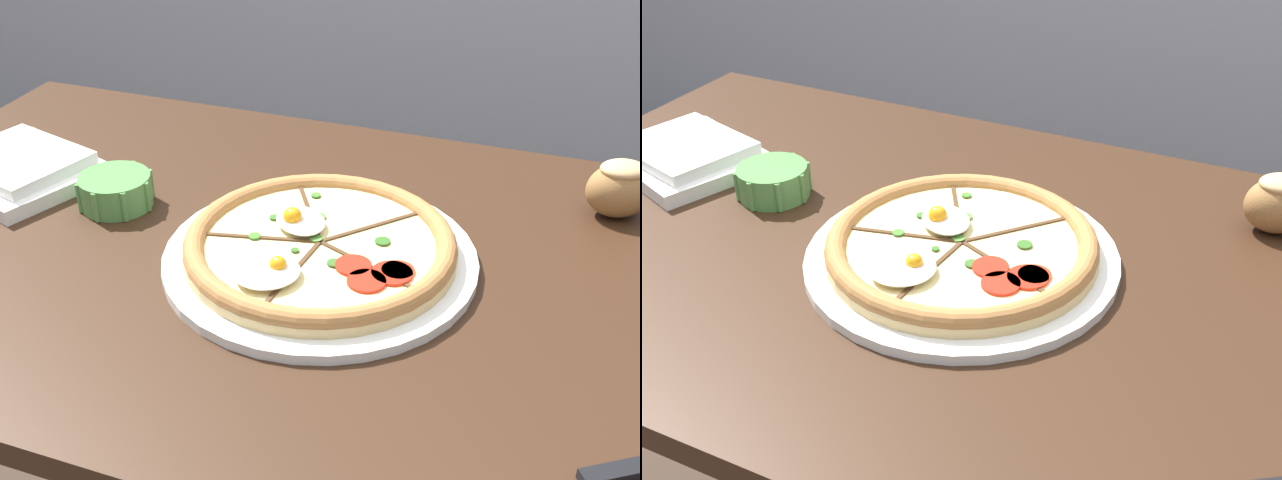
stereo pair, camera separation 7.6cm
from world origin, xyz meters
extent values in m
cube|color=#331E11|center=(0.00, 0.00, 0.76)|extent=(1.41, 0.72, 0.03)
cube|color=#331E11|center=(-0.65, 0.31, 0.37)|extent=(0.06, 0.06, 0.74)
cylinder|color=white|center=(-0.07, -0.01, 0.78)|extent=(0.35, 0.35, 0.01)
cylinder|color=#DBB775|center=(-0.07, -0.01, 0.79)|extent=(0.31, 0.31, 0.01)
cylinder|color=#E0CC84|center=(-0.07, -0.01, 0.80)|extent=(0.27, 0.27, 0.00)
torus|color=#A36B38|center=(-0.07, -0.01, 0.80)|extent=(0.31, 0.31, 0.02)
cube|color=#472D19|center=(-0.03, 0.04, 0.80)|extent=(0.09, 0.10, 0.00)
cube|color=#472D19|center=(-0.11, 0.05, 0.80)|extent=(0.07, 0.12, 0.00)
cube|color=#472D19|center=(-0.14, -0.03, 0.80)|extent=(0.13, 0.03, 0.00)
cube|color=#472D19|center=(-0.08, -0.08, 0.80)|extent=(0.02, 0.13, 0.00)
cube|color=#472D19|center=(-0.01, -0.04, 0.80)|extent=(0.12, 0.06, 0.00)
cylinder|color=red|center=(-0.02, -0.05, 0.80)|extent=(0.04, 0.04, 0.00)
cylinder|color=red|center=(0.00, -0.07, 0.80)|extent=(0.04, 0.04, 0.00)
cylinder|color=red|center=(0.03, -0.04, 0.80)|extent=(0.04, 0.04, 0.00)
cylinder|color=red|center=(0.02, -0.05, 0.80)|extent=(0.04, 0.04, 0.00)
ellipsoid|color=white|center=(-0.10, -0.09, 0.81)|extent=(0.10, 0.10, 0.01)
sphere|color=orange|center=(-0.09, -0.09, 0.81)|extent=(0.02, 0.02, 0.02)
ellipsoid|color=white|center=(-0.10, 0.01, 0.81)|extent=(0.09, 0.09, 0.01)
sphere|color=orange|center=(-0.11, 0.01, 0.82)|extent=(0.02, 0.02, 0.02)
cylinder|color=#477A2D|center=(-0.09, 0.04, 0.80)|extent=(0.02, 0.02, 0.00)
cylinder|color=#2D5B1E|center=(-0.01, 0.01, 0.80)|extent=(0.02, 0.02, 0.00)
cylinder|color=#2D5B1E|center=(-0.04, -0.05, 0.80)|extent=(0.02, 0.02, 0.00)
cylinder|color=#477A2D|center=(-0.08, -0.01, 0.80)|extent=(0.01, 0.01, 0.00)
cylinder|color=#2D5B1E|center=(-0.09, -0.04, 0.80)|extent=(0.01, 0.01, 0.00)
cylinder|color=#386B23|center=(-0.11, 0.09, 0.80)|extent=(0.01, 0.01, 0.00)
cylinder|color=#386B23|center=(-0.14, -0.03, 0.80)|extent=(0.01, 0.01, 0.00)
cylinder|color=#386B23|center=(-0.12, 0.01, 0.80)|extent=(0.02, 0.02, 0.00)
cylinder|color=#2D5B1E|center=(-0.14, 0.02, 0.80)|extent=(0.01, 0.01, 0.00)
cylinder|color=#4C8442|center=(-0.36, 0.03, 0.79)|extent=(0.09, 0.09, 0.04)
cylinder|color=gold|center=(-0.36, 0.03, 0.80)|extent=(0.07, 0.07, 0.02)
cylinder|color=#4C8442|center=(-0.31, 0.03, 0.79)|extent=(0.01, 0.01, 0.04)
cylinder|color=#4C8442|center=(-0.33, 0.06, 0.79)|extent=(0.01, 0.01, 0.04)
cylinder|color=#4C8442|center=(-0.36, 0.07, 0.79)|extent=(0.01, 0.01, 0.04)
cylinder|color=#4C8442|center=(-0.39, 0.06, 0.79)|extent=(0.01, 0.01, 0.04)
cylinder|color=#4C8442|center=(-0.40, 0.03, 0.79)|extent=(0.01, 0.01, 0.04)
cylinder|color=#4C8442|center=(-0.39, -0.01, 0.79)|extent=(0.01, 0.01, 0.04)
cylinder|color=#4C8442|center=(-0.36, -0.02, 0.79)|extent=(0.01, 0.01, 0.04)
cylinder|color=#4C8442|center=(-0.33, -0.01, 0.79)|extent=(0.01, 0.01, 0.04)
cube|color=silver|center=(-0.52, 0.04, 0.78)|extent=(0.24, 0.22, 0.02)
cube|color=silver|center=(-0.52, 0.04, 0.80)|extent=(0.19, 0.17, 0.02)
ellipsoid|color=olive|center=(0.24, 0.21, 0.81)|extent=(0.10, 0.09, 0.07)
ellipsoid|color=tan|center=(0.24, 0.21, 0.84)|extent=(0.07, 0.06, 0.02)
camera|label=1|loc=(0.18, -0.72, 1.28)|focal=45.00mm
camera|label=2|loc=(0.25, -0.69, 1.28)|focal=45.00mm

